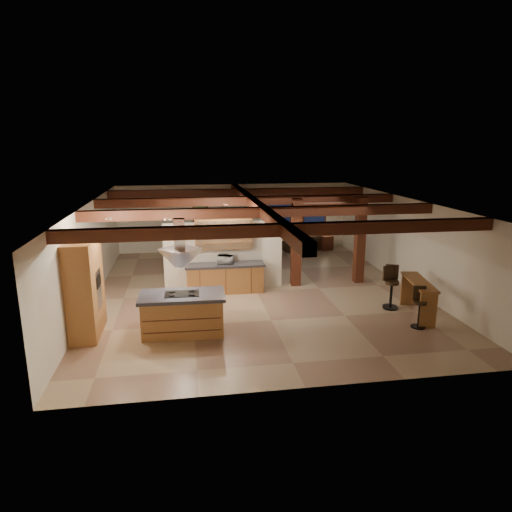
{
  "coord_description": "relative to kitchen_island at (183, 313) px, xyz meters",
  "views": [
    {
      "loc": [
        -2.23,
        -13.74,
        4.64
      ],
      "look_at": [
        0.06,
        0.5,
        1.05
      ],
      "focal_mm": 32.0,
      "sensor_mm": 36.0,
      "label": 1
    }
  ],
  "objects": [
    {
      "name": "upper_display_cabinet",
      "position": [
        1.34,
        3.25,
        1.33
      ],
      "size": [
        1.8,
        0.36,
        0.95
      ],
      "color": "olive",
      "rests_on": "partition_wall"
    },
    {
      "name": "back_counter",
      "position": [
        1.34,
        3.05,
        -0.05
      ],
      "size": [
        2.5,
        0.66,
        0.94
      ],
      "color": "olive",
      "rests_on": "ground"
    },
    {
      "name": "timber_posts",
      "position": [
        4.84,
        3.44,
        1.24
      ],
      "size": [
        2.5,
        0.3,
        2.9
      ],
      "color": "#401E10",
      "rests_on": "ground"
    },
    {
      "name": "table_lamp",
      "position": [
        6.33,
        8.3,
        0.32
      ],
      "size": [
        0.26,
        0.26,
        0.31
      ],
      "color": "black",
      "rests_on": "side_table"
    },
    {
      "name": "partition_wall",
      "position": [
        1.34,
        3.44,
        0.58
      ],
      "size": [
        3.8,
        0.18,
        2.2
      ],
      "primitive_type": "cube",
      "color": "silver",
      "rests_on": "ground"
    },
    {
      "name": "kitchen_island",
      "position": [
        0.0,
        0.0,
        0.0
      ],
      "size": [
        2.12,
        1.17,
        1.04
      ],
      "color": "olive",
      "rests_on": "ground"
    },
    {
      "name": "room_walls",
      "position": [
        2.34,
        2.94,
        1.26
      ],
      "size": [
        12.0,
        12.0,
        12.0
      ],
      "color": "silver",
      "rests_on": "ground"
    },
    {
      "name": "dining_chairs",
      "position": [
        1.97,
        5.49,
        0.01
      ],
      "size": [
        1.69,
        1.69,
        1.06
      ],
      "color": "#401E10",
      "rests_on": "ground"
    },
    {
      "name": "ground",
      "position": [
        2.34,
        2.94,
        -0.52
      ],
      "size": [
        12.0,
        12.0,
        0.0
      ],
      "primitive_type": "plane",
      "color": "tan",
      "rests_on": "ground"
    },
    {
      "name": "ceiling_beams",
      "position": [
        2.34,
        2.94,
        2.24
      ],
      "size": [
        10.0,
        12.0,
        0.28
      ],
      "color": "#401E10",
      "rests_on": "room_walls"
    },
    {
      "name": "dining_table",
      "position": [
        1.97,
        5.49,
        -0.21
      ],
      "size": [
        1.96,
        1.39,
        0.62
      ],
      "primitive_type": "imported",
      "rotation": [
        0.0,
        0.0,
        0.24
      ],
      "color": "#411B10",
      "rests_on": "ground"
    },
    {
      "name": "bar_stool_a",
      "position": [
        6.01,
        -0.57,
        0.02
      ],
      "size": [
        0.39,
        0.4,
        1.07
      ],
      "color": "black",
      "rests_on": "ground"
    },
    {
      "name": "sofa",
      "position": [
        5.46,
        8.44,
        -0.22
      ],
      "size": [
        2.23,
        1.38,
        0.61
      ],
      "primitive_type": "imported",
      "rotation": [
        0.0,
        0.0,
        3.43
      ],
      "color": "black",
      "rests_on": "ground"
    },
    {
      "name": "bar_stool_b",
      "position": [
        5.88,
        0.85,
        0.1
      ],
      "size": [
        0.46,
        0.47,
        1.24
      ],
      "color": "black",
      "rests_on": "ground"
    },
    {
      "name": "recessed_cans",
      "position": [
        -0.2,
        1.0,
        2.35
      ],
      "size": [
        3.16,
        2.46,
        0.03
      ],
      "color": "silver",
      "rests_on": "room_walls"
    },
    {
      "name": "microwave",
      "position": [
        1.36,
        3.05,
        0.55
      ],
      "size": [
        0.55,
        0.45,
        0.26
      ],
      "primitive_type": "imported",
      "rotation": [
        0.0,
        0.0,
        2.83
      ],
      "color": "silver",
      "rests_on": "back_counter"
    },
    {
      "name": "bar_counter",
      "position": [
        6.37,
        0.19,
        0.15
      ],
      "size": [
        0.82,
        1.94,
        0.99
      ],
      "color": "olive",
      "rests_on": "ground"
    },
    {
      "name": "framed_art",
      "position": [
        0.84,
        8.87,
        1.18
      ],
      "size": [
        0.65,
        0.05,
        0.85
      ],
      "color": "#401E10",
      "rests_on": "room_walls"
    },
    {
      "name": "pantry_cabinet",
      "position": [
        -2.33,
        0.34,
        0.68
      ],
      "size": [
        0.67,
        1.6,
        2.4
      ],
      "color": "olive",
      "rests_on": "ground"
    },
    {
      "name": "range_hood",
      "position": [
        0.0,
        0.0,
        1.26
      ],
      "size": [
        1.1,
        1.1,
        1.4
      ],
      "color": "silver",
      "rests_on": "room_walls"
    },
    {
      "name": "back_windows",
      "position": [
        5.14,
        8.87,
        0.98
      ],
      "size": [
        2.7,
        0.07,
        1.7
      ],
      "color": "#401E10",
      "rests_on": "room_walls"
    },
    {
      "name": "side_table",
      "position": [
        6.33,
        8.3,
        -0.21
      ],
      "size": [
        0.6,
        0.6,
        0.63
      ],
      "primitive_type": "cube",
      "rotation": [
        0.0,
        0.0,
        0.21
      ],
      "color": "#401E10",
      "rests_on": "ground"
    },
    {
      "name": "bar_stool_c",
      "position": [
        5.95,
        0.95,
        0.1
      ],
      "size": [
        0.46,
        0.47,
        1.23
      ],
      "color": "black",
      "rests_on": "ground"
    }
  ]
}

